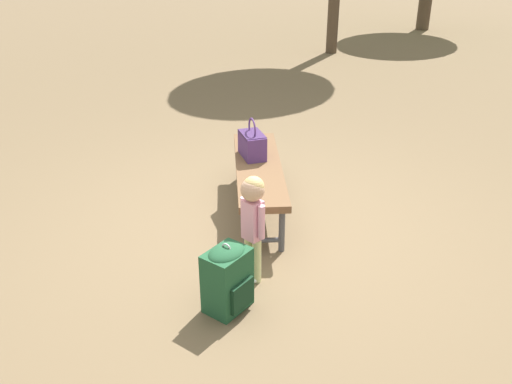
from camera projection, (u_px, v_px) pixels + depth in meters
The scene contains 5 objects.
ground_plane at pixel (261, 231), 4.68m from camera, with size 40.00×40.00×0.00m, color brown.
park_bench at pixel (259, 171), 4.85m from camera, with size 1.64×0.62×0.45m.
handbag at pixel (252, 144), 4.94m from camera, with size 0.36×0.29×0.37m.
child_standing at pixel (253, 214), 3.82m from camera, with size 0.18×0.18×0.83m.
backpack_large at pixel (227, 277), 3.64m from camera, with size 0.38×0.35×0.51m.
Camera 1 is at (4.04, 0.28, 2.38)m, focal length 38.41 mm.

